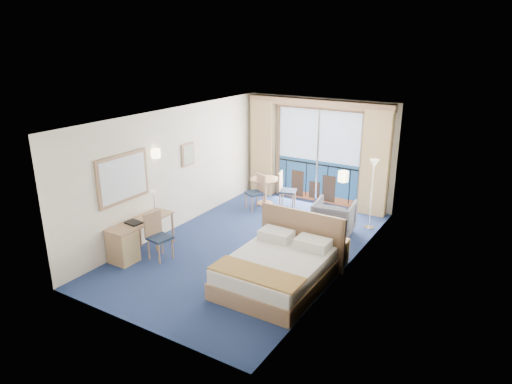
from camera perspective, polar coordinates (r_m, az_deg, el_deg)
name	(u,v)px	position (r m, az deg, el deg)	size (l,w,h in m)	color
floor	(252,246)	(9.54, -0.51, -6.74)	(6.50, 6.50, 0.00)	navy
room_walls	(252,163)	(8.92, -0.54, 3.63)	(4.04, 6.54, 2.72)	beige
balcony_door	(317,159)	(11.85, 7.69, 4.12)	(2.36, 0.03, 2.52)	navy
curtain_left	(263,148)	(12.36, 0.86, 5.53)	(0.65, 0.22, 2.55)	tan
curtain_right	(376,164)	(11.17, 14.73, 3.46)	(0.65, 0.22, 2.55)	tan
pelmet	(318,103)	(11.46, 7.79, 10.95)	(3.80, 0.25, 0.18)	#A57F59
mirror	(123,178)	(9.10, -16.27, 1.67)	(0.05, 1.25, 0.95)	#A57F59
wall_print	(188,154)	(10.44, -8.49, 4.67)	(0.04, 0.42, 0.52)	#A57F59
sconce_left	(156,153)	(9.60, -12.40, 4.73)	(0.18, 0.18, 0.18)	beige
sconce_right	(343,176)	(7.95, 10.86, 1.93)	(0.18, 0.18, 0.18)	beige
bed	(278,269)	(8.02, 2.71, -9.58)	(1.71, 2.03, 1.07)	#A57F59
nightstand	(337,252)	(8.85, 10.03, -7.37)	(0.38, 0.37, 0.50)	tan
phone	(339,238)	(8.71, 10.29, -5.74)	(0.16, 0.12, 0.07)	white
armchair	(334,218)	(10.06, 9.71, -3.22)	(0.83, 0.85, 0.77)	#474A56
floor_lamp	(373,177)	(10.29, 14.43, 1.85)	(0.22, 0.22, 1.61)	silver
desk	(127,242)	(9.17, -15.84, -6.00)	(0.50, 1.45, 0.68)	#A57F59
desk_chair	(157,233)	(9.04, -12.29, -5.05)	(0.46, 0.46, 0.93)	#1B2941
folder	(134,223)	(9.19, -15.05, -3.72)	(0.31, 0.23, 0.03)	black
desk_lamp	(154,197)	(9.45, -12.66, -0.65)	(0.13, 0.13, 0.48)	silver
round_table	(265,185)	(11.70, 1.12, 0.89)	(0.75, 0.75, 0.68)	#A57F59
table_chair_a	(284,188)	(11.45, 3.58, 0.52)	(0.51, 0.50, 0.94)	#1B2941
table_chair_b	(257,190)	(11.35, 0.17, 0.28)	(0.53, 0.53, 0.90)	#1B2941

